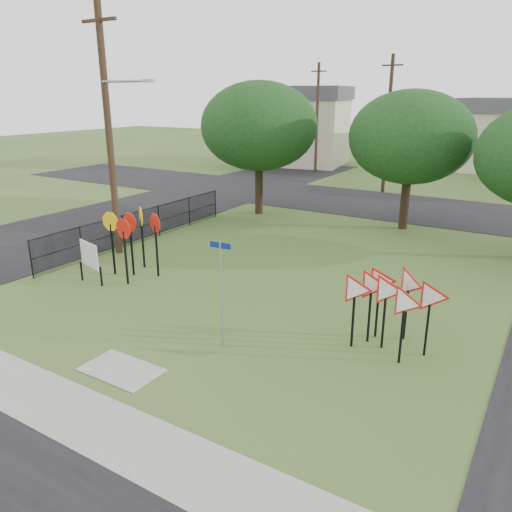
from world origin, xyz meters
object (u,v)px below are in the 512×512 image
(stop_sign_cluster, at_px, (133,229))
(yield_sign_cluster, at_px, (390,292))
(info_board, at_px, (89,256))
(street_name_sign, at_px, (221,288))

(stop_sign_cluster, relative_size, yield_sign_cluster, 0.89)
(yield_sign_cluster, bearing_deg, stop_sign_cluster, 176.87)
(yield_sign_cluster, bearing_deg, info_board, -174.99)
(street_name_sign, distance_m, stop_sign_cluster, 6.65)
(street_name_sign, xyz_separation_m, yield_sign_cluster, (3.82, 2.28, -0.10))
(street_name_sign, distance_m, info_board, 6.93)
(street_name_sign, relative_size, info_board, 1.90)
(street_name_sign, bearing_deg, stop_sign_cluster, 154.95)
(street_name_sign, xyz_separation_m, info_board, (-6.76, 1.35, -0.66))
(info_board, bearing_deg, yield_sign_cluster, 5.01)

